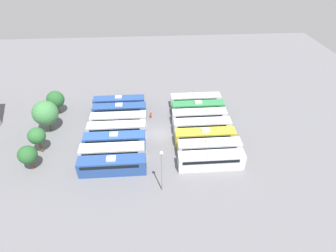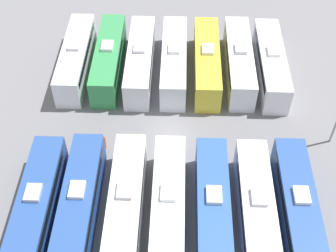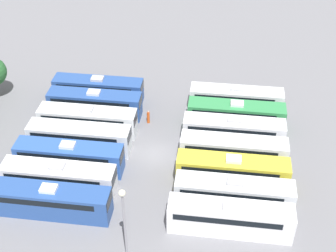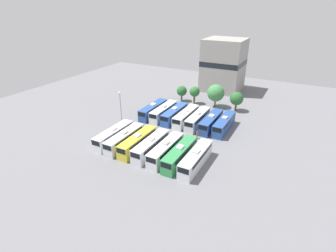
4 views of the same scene
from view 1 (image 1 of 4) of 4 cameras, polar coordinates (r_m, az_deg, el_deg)
The scene contains 21 objects.
ground_plane at distance 56.22m, azimuth -1.77°, elevation -1.78°, with size 127.24×127.24×0.00m, color slate.
bus_0 at distance 48.45m, azimuth 9.33°, elevation -7.35°, with size 2.60×12.02×3.55m.
bus_1 at distance 50.84m, azimuth 8.92°, elevation -4.73°, with size 2.60×12.02×3.55m.
bus_2 at distance 53.31m, azimuth 8.00°, elevation -2.30°, with size 2.60×12.02×3.55m.
bus_3 at distance 55.98m, azimuth 7.40°, elevation -0.04°, with size 2.60×12.02×3.55m.
bus_4 at distance 58.81m, azimuth 6.78°, elevation 2.08°, with size 2.60×12.02×3.55m.
bus_5 at distance 61.59m, azimuth 6.48°, elevation 3.89°, with size 2.60×12.02×3.55m.
bus_6 at distance 64.47m, azimuth 5.97°, elevation 5.59°, with size 2.60×12.02×3.55m.
bus_7 at distance 47.98m, azimuth -12.08°, elevation -8.34°, with size 2.60×12.02×3.55m.
bus_8 at distance 50.37m, azimuth -11.99°, elevation -5.67°, with size 2.60×12.02×3.55m.
bus_9 at distance 52.90m, azimuth -11.54°, elevation -3.14°, with size 2.60×12.02×3.55m.
bus_10 at distance 55.60m, azimuth -11.07°, elevation -0.78°, with size 2.60×12.02×3.55m.
bus_11 at distance 58.30m, azimuth -10.71°, elevation 1.28°, with size 2.60×12.02×3.55m.
bus_12 at distance 61.33m, azimuth -10.50°, elevation 3.30°, with size 2.60×12.02×3.55m.
bus_13 at distance 64.17m, azimuth -10.60°, elevation 4.95°, with size 2.60×12.02×3.55m.
worker_person at distance 60.59m, azimuth -3.74°, elevation 2.40°, with size 0.36×0.36×1.81m.
light_pole at distance 41.12m, azimuth -1.39°, elevation -8.57°, with size 0.60×0.60×8.88m.
tree_0 at distance 52.67m, azimuth -28.24°, elevation -5.56°, with size 3.31×3.31×5.07m.
tree_1 at distance 55.46m, azimuth -26.65°, elevation -1.98°, with size 3.25×3.25×5.57m.
tree_2 at distance 60.35m, azimuth -25.14°, elevation 2.58°, with size 5.22×5.22×7.13m.
tree_3 at distance 65.81m, azimuth -23.29°, elevation 5.30°, with size 3.96×3.96×5.80m.
Camera 1 is at (-43.65, 1.27, 35.41)m, focal length 28.00 mm.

